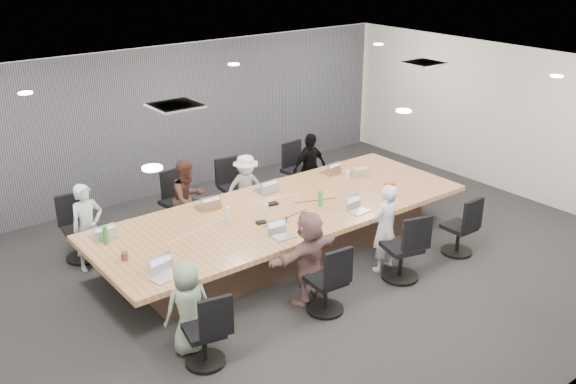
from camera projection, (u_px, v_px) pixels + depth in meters
floor at (304, 263)px, 9.79m from camera, size 10.00×8.00×0.00m
ceiling at (306, 82)px, 8.74m from camera, size 10.00×8.00×0.00m
wall_back at (173, 119)px, 12.20m from camera, size 10.00×0.00×2.80m
wall_front at (560, 291)px, 6.32m from camera, size 10.00×0.00×2.80m
wall_right at (511, 121)px, 12.09m from camera, size 0.00×8.00×2.80m
curtain at (175, 120)px, 12.14m from camera, size 9.80×0.04×2.80m
conference_table at (284, 229)px, 10.00m from camera, size 6.00×2.20×0.74m
chair_0 at (81, 235)px, 9.77m from camera, size 0.62×0.62×0.83m
chair_1 at (179, 207)px, 10.72m from camera, size 0.65×0.65×0.86m
chair_2 at (235, 193)px, 11.36m from camera, size 0.61×0.61×0.82m
chair_3 at (298, 175)px, 12.16m from camera, size 0.62×0.62×0.85m
chair_4 at (204, 336)px, 7.38m from camera, size 0.59×0.59×0.74m
chair_5 at (326, 285)px, 8.41m from camera, size 0.57×0.57×0.78m
chair_6 at (401, 252)px, 9.22m from camera, size 0.70×0.70×0.84m
chair_7 at (459, 231)px, 9.97m from camera, size 0.52×0.52×0.76m
person_0 at (88, 227)px, 9.42m from camera, size 0.51×0.36×1.34m
laptop_0 at (102, 235)px, 8.99m from camera, size 0.33×0.23×0.02m
person_1 at (188, 200)px, 10.37m from camera, size 0.77×0.66×1.36m
laptop_1 at (206, 206)px, 9.94m from camera, size 0.34×0.25×0.02m
person_2 at (246, 188)px, 11.04m from camera, size 0.86×0.61×1.20m
laptop_2 at (265, 190)px, 10.58m from camera, size 0.34×0.25×0.02m
person_3 at (310, 168)px, 11.81m from camera, size 0.80×0.39×1.32m
laptop_3 at (329, 172)px, 11.38m from camera, size 0.31×0.23×0.02m
person_4 at (188, 307)px, 7.55m from camera, size 0.60×0.41×1.18m
laptop_4 at (165, 277)px, 7.90m from camera, size 0.39×0.31×0.02m
person_5 at (309, 257)px, 8.57m from camera, size 1.26×0.54×1.32m
laptop_5 at (284, 237)px, 8.94m from camera, size 0.31×0.23×0.02m
person_6 at (385, 228)px, 9.38m from camera, size 0.51×0.35×1.35m
laptop_6 at (359, 212)px, 9.75m from camera, size 0.31×0.22×0.02m
bottle_green_left at (106, 235)px, 8.72m from camera, size 0.07×0.07×0.25m
bottle_green_right at (320, 199)px, 9.93m from camera, size 0.07×0.07×0.25m
bottle_clear at (228, 214)px, 9.38m from camera, size 0.09×0.09×0.24m
cup_white_far at (266, 207)px, 9.83m from camera, size 0.09×0.09×0.10m
cup_white_near at (348, 174)px, 11.16m from camera, size 0.11×0.11×0.11m
mug_brown at (125, 256)px, 8.31m from camera, size 0.11×0.11×0.11m
mic_left at (261, 222)px, 9.38m from camera, size 0.16×0.12×0.03m
mic_right at (273, 204)px, 10.02m from camera, size 0.18×0.13×0.03m
stapler at (282, 221)px, 9.40m from camera, size 0.16×0.06×0.06m
canvas_bag at (360, 172)px, 11.19m from camera, size 0.29×0.20×0.14m
snack_packet at (389, 184)px, 10.79m from camera, size 0.19×0.15×0.04m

